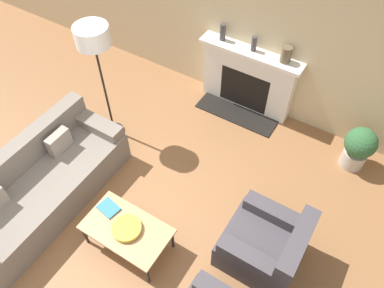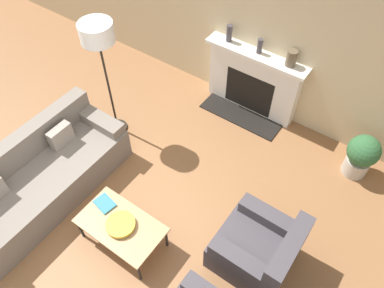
% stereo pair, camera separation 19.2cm
% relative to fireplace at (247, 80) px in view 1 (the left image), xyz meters
% --- Properties ---
extents(ground_plane, '(18.00, 18.00, 0.00)m').
position_rel_fireplace_xyz_m(ground_plane, '(-0.20, -2.89, -0.50)').
color(ground_plane, brown).
extents(wall_back, '(18.00, 0.06, 2.90)m').
position_rel_fireplace_xyz_m(wall_back, '(-0.20, 0.15, 0.95)').
color(wall_back, '#C6B289').
rests_on(wall_back, ground_plane).
extents(fireplace, '(1.54, 0.59, 1.03)m').
position_rel_fireplace_xyz_m(fireplace, '(0.00, 0.00, 0.00)').
color(fireplace, silver).
rests_on(fireplace, ground_plane).
extents(couch, '(0.88, 2.29, 0.83)m').
position_rel_fireplace_xyz_m(couch, '(-1.36, -2.95, -0.19)').
color(couch, slate).
rests_on(couch, ground_plane).
extents(armchair_far, '(0.84, 0.81, 0.78)m').
position_rel_fireplace_xyz_m(armchair_far, '(1.34, -2.18, -0.21)').
color(armchair_far, '#423D42').
rests_on(armchair_far, ground_plane).
extents(coffee_table, '(0.98, 0.57, 0.40)m').
position_rel_fireplace_xyz_m(coffee_table, '(-0.07, -2.87, -0.14)').
color(coffee_table, tan).
rests_on(coffee_table, ground_plane).
extents(bowl, '(0.33, 0.33, 0.06)m').
position_rel_fireplace_xyz_m(bowl, '(-0.05, -2.88, -0.07)').
color(bowl, gold).
rests_on(bowl, coffee_table).
extents(book, '(0.27, 0.22, 0.02)m').
position_rel_fireplace_xyz_m(book, '(-0.40, -2.77, -0.10)').
color(book, teal).
rests_on(book, coffee_table).
extents(floor_lamp, '(0.42, 0.42, 1.78)m').
position_rel_fireplace_xyz_m(floor_lamp, '(-1.40, -1.55, 1.04)').
color(floor_lamp, black).
rests_on(floor_lamp, ground_plane).
extents(mantel_vase_left, '(0.08, 0.08, 0.25)m').
position_rel_fireplace_xyz_m(mantel_vase_left, '(-0.48, 0.02, 0.65)').
color(mantel_vase_left, '#3D383D').
rests_on(mantel_vase_left, fireplace).
extents(mantel_vase_center_left, '(0.08, 0.08, 0.22)m').
position_rel_fireplace_xyz_m(mantel_vase_center_left, '(0.02, 0.02, 0.64)').
color(mantel_vase_center_left, '#3D383D').
rests_on(mantel_vase_center_left, fireplace).
extents(mantel_vase_center_right, '(0.14, 0.14, 0.23)m').
position_rel_fireplace_xyz_m(mantel_vase_center_right, '(0.49, 0.02, 0.64)').
color(mantel_vase_center_right, brown).
rests_on(mantel_vase_center_right, fireplace).
extents(potted_plant, '(0.42, 0.42, 0.66)m').
position_rel_fireplace_xyz_m(potted_plant, '(1.81, -0.29, -0.14)').
color(potted_plant, '#B2A899').
rests_on(potted_plant, ground_plane).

